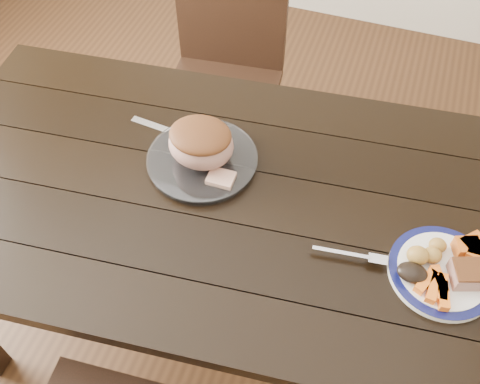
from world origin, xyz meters
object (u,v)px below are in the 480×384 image
(dining_table, at_px, (215,211))
(fork, at_px, (356,256))
(chair_far, at_px, (226,68))
(pork_slice, at_px, (470,274))
(serving_platter, at_px, (202,161))
(roast_joint, at_px, (201,144))
(dinner_plate, at_px, (441,272))
(carving_knife, at_px, (199,140))

(dining_table, bearing_deg, fork, -12.63)
(chair_far, height_order, pork_slice, chair_far)
(serving_platter, distance_m, roast_joint, 0.07)
(chair_far, height_order, serving_platter, chair_far)
(chair_far, relative_size, serving_platter, 3.16)
(chair_far, distance_m, pork_slice, 1.23)
(chair_far, relative_size, fork, 5.21)
(serving_platter, bearing_deg, chair_far, 105.13)
(dinner_plate, xyz_separation_m, fork, (-0.20, -0.03, 0.01))
(dining_table, distance_m, serving_platter, 0.14)
(dinner_plate, xyz_separation_m, carving_knife, (-0.69, 0.21, -0.00))
(serving_platter, height_order, pork_slice, pork_slice)
(pork_slice, bearing_deg, dining_table, 174.35)
(chair_far, distance_m, fork, 1.07)
(fork, height_order, carving_knife, fork)
(chair_far, relative_size, carving_knife, 2.90)
(dining_table, bearing_deg, chair_far, 108.11)
(fork, relative_size, carving_knife, 0.56)
(dinner_plate, relative_size, serving_platter, 0.85)
(serving_platter, bearing_deg, dinner_plate, -11.94)
(dining_table, relative_size, pork_slice, 19.71)
(dining_table, height_order, fork, fork)
(fork, bearing_deg, pork_slice, -1.67)
(dinner_plate, height_order, carving_knife, dinner_plate)
(chair_far, bearing_deg, fork, 120.88)
(carving_knife, bearing_deg, fork, -19.90)
(roast_joint, relative_size, carving_knife, 0.55)
(dining_table, distance_m, roast_joint, 0.20)
(roast_joint, xyz_separation_m, carving_knife, (-0.04, 0.07, -0.07))
(chair_far, distance_m, serving_platter, 0.72)
(fork, bearing_deg, carving_knife, 147.33)
(pork_slice, xyz_separation_m, carving_knife, (-0.75, 0.21, -0.03))
(dining_table, height_order, roast_joint, roast_joint)
(dining_table, distance_m, fork, 0.42)
(dinner_plate, distance_m, pork_slice, 0.06)
(chair_far, bearing_deg, carving_knife, 96.73)
(serving_platter, height_order, carving_knife, serving_platter)
(dinner_plate, distance_m, fork, 0.20)
(serving_platter, xyz_separation_m, pork_slice, (0.71, -0.14, 0.03))
(chair_far, height_order, fork, chair_far)
(pork_slice, bearing_deg, dinner_plate, 175.24)
(serving_platter, relative_size, pork_slice, 3.45)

